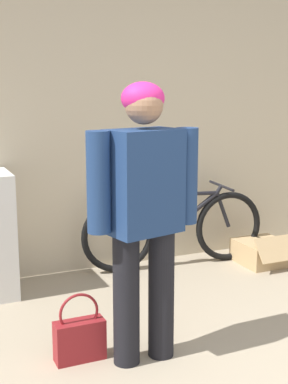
{
  "coord_description": "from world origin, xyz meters",
  "views": [
    {
      "loc": [
        -1.3,
        -1.44,
        1.55
      ],
      "look_at": [
        -0.16,
        1.17,
        0.98
      ],
      "focal_mm": 50.0,
      "sensor_mm": 36.0,
      "label": 1
    }
  ],
  "objects": [
    {
      "name": "wall_back",
      "position": [
        0.0,
        2.82,
        1.3
      ],
      "size": [
        8.0,
        0.07,
        2.6
      ],
      "color": "beige",
      "rests_on": "ground_plane"
    },
    {
      "name": "person",
      "position": [
        -0.16,
        1.17,
        0.92
      ],
      "size": [
        0.65,
        0.32,
        1.58
      ],
      "rotation": [
        0.0,
        0.0,
        0.23
      ],
      "color": "black",
      "rests_on": "ground_plane"
    },
    {
      "name": "cardboard_box",
      "position": [
        1.49,
        2.31,
        0.1
      ],
      "size": [
        0.41,
        0.5,
        0.28
      ],
      "color": "tan",
      "rests_on": "ground_plane"
    },
    {
      "name": "handbag",
      "position": [
        -0.5,
        1.31,
        0.14
      ],
      "size": [
        0.29,
        0.12,
        0.4
      ],
      "color": "maroon",
      "rests_on": "ground_plane"
    },
    {
      "name": "bicycle",
      "position": [
        0.74,
        2.56,
        0.34
      ],
      "size": [
        1.66,
        0.46,
        0.7
      ],
      "rotation": [
        0.0,
        0.0,
        -0.1
      ],
      "color": "black",
      "rests_on": "ground_plane"
    }
  ]
}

